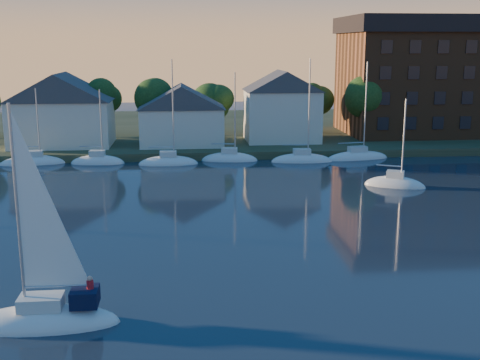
{
  "coord_description": "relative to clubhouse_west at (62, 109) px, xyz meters",
  "views": [
    {
      "loc": [
        -5.83,
        -24.44,
        14.3
      ],
      "look_at": [
        -1.42,
        22.0,
        3.77
      ],
      "focal_mm": 45.0,
      "sensor_mm": 36.0,
      "label": 1
    }
  ],
  "objects": [
    {
      "name": "drifting_sailboat_right",
      "position": [
        37.78,
        -23.94,
        -5.83
      ],
      "size": [
        6.48,
        4.51,
        10.12
      ],
      "rotation": [
        0.0,
        0.0,
        -0.44
      ],
      "color": "white",
      "rests_on": "ground"
    },
    {
      "name": "moored_fleet",
      "position": [
        10.0,
        -9.0,
        -5.83
      ],
      "size": [
        63.5,
        2.4,
        12.05
      ],
      "color": "white",
      "rests_on": "ground"
    },
    {
      "name": "clubhouse_centre",
      "position": [
        16.0,
        -1.0,
        -0.8
      ],
      "size": [
        11.55,
        8.4,
        8.08
      ],
      "color": "white",
      "rests_on": "shoreline_land"
    },
    {
      "name": "clubhouse_east",
      "position": [
        30.0,
        1.0,
        0.07
      ],
      "size": [
        10.5,
        8.4,
        9.8
      ],
      "color": "white",
      "rests_on": "shoreline_land"
    },
    {
      "name": "condo_block",
      "position": [
        56.0,
        6.95,
        3.86
      ],
      "size": [
        31.0,
        17.0,
        17.4
      ],
      "color": "brown",
      "rests_on": "shoreline_land"
    },
    {
      "name": "shoreline_land",
      "position": [
        22.0,
        17.0,
        -5.93
      ],
      "size": [
        160.0,
        50.0,
        2.0
      ],
      "primitive_type": "cube",
      "color": "#2D3821",
      "rests_on": "ground"
    },
    {
      "name": "clubhouse_west",
      "position": [
        0.0,
        0.0,
        0.0
      ],
      "size": [
        13.65,
        9.45,
        9.64
      ],
      "color": "white",
      "rests_on": "shoreline_land"
    },
    {
      "name": "hero_sailboat",
      "position": [
        8.8,
        -52.71,
        -5.39
      ],
      "size": [
        7.99,
        2.62,
        12.68
      ],
      "rotation": [
        0.0,
        0.0,
        3.15
      ],
      "color": "white",
      "rests_on": "ground"
    },
    {
      "name": "tree_line",
      "position": [
        24.0,
        5.0,
        1.24
      ],
      "size": [
        93.4,
        5.4,
        8.9
      ],
      "color": "#352618",
      "rests_on": "shoreline_land"
    },
    {
      "name": "wooden_dock",
      "position": [
        22.0,
        -6.0,
        -5.93
      ],
      "size": [
        120.0,
        3.0,
        1.0
      ],
      "primitive_type": "cube",
      "color": "brown",
      "rests_on": "ground"
    }
  ]
}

